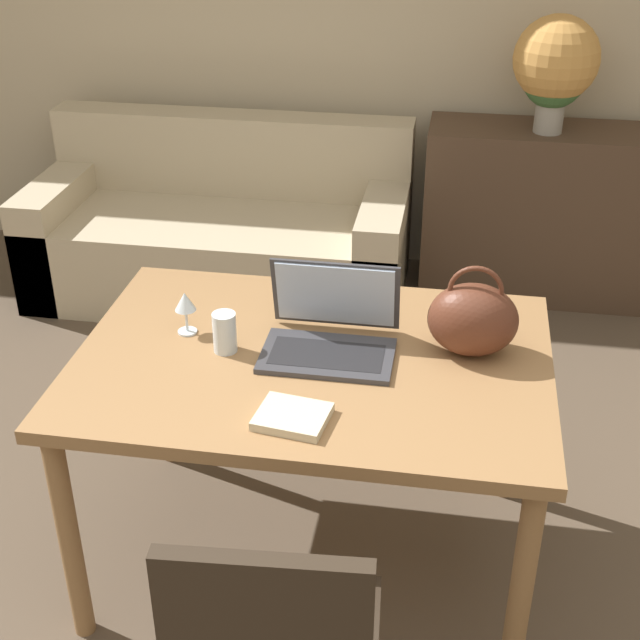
{
  "coord_description": "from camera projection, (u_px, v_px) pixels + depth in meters",
  "views": [
    {
      "loc": [
        0.35,
        -1.5,
        2.09
      ],
      "look_at": [
        0.0,
        0.62,
        0.88
      ],
      "focal_mm": 50.0,
      "sensor_mm": 36.0,
      "label": 1
    }
  ],
  "objects": [
    {
      "name": "wine_glass",
      "position": [
        185.0,
        304.0,
        2.59
      ],
      "size": [
        0.06,
        0.06,
        0.13
      ],
      "color": "silver",
      "rests_on": "dining_table"
    },
    {
      "name": "flower_vase",
      "position": [
        556.0,
        66.0,
        3.91
      ],
      "size": [
        0.38,
        0.38,
        0.52
      ],
      "color": "#9E998E",
      "rests_on": "sideboard"
    },
    {
      "name": "drinking_glass",
      "position": [
        225.0,
        332.0,
        2.52
      ],
      "size": [
        0.07,
        0.07,
        0.12
      ],
      "color": "silver",
      "rests_on": "dining_table"
    },
    {
      "name": "laptop",
      "position": [
        331.0,
        327.0,
        2.54
      ],
      "size": [
        0.37,
        0.3,
        0.24
      ],
      "color": "#38383D",
      "rests_on": "dining_table"
    },
    {
      "name": "dining_table",
      "position": [
        313.0,
        381.0,
        2.56
      ],
      "size": [
        1.34,
        0.94,
        0.76
      ],
      "color": "olive",
      "rests_on": "ground_plane"
    },
    {
      "name": "sideboard",
      "position": [
        539.0,
        213.0,
        4.31
      ],
      "size": [
        1.11,
        0.4,
        0.84
      ],
      "color": "#4C3828",
      "rests_on": "ground_plane"
    },
    {
      "name": "couch",
      "position": [
        223.0,
        235.0,
        4.41
      ],
      "size": [
        1.81,
        0.83,
        0.82
      ],
      "color": "#C1B293",
      "rests_on": "ground_plane"
    },
    {
      "name": "book",
      "position": [
        292.0,
        417.0,
        2.25
      ],
      "size": [
        0.2,
        0.17,
        0.02
      ],
      "rotation": [
        0.0,
        0.0,
        -0.14
      ],
      "color": "beige",
      "rests_on": "dining_table"
    },
    {
      "name": "handbag",
      "position": [
        473.0,
        319.0,
        2.49
      ],
      "size": [
        0.25,
        0.19,
        0.27
      ],
      "color": "#592D1E",
      "rests_on": "dining_table"
    }
  ]
}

